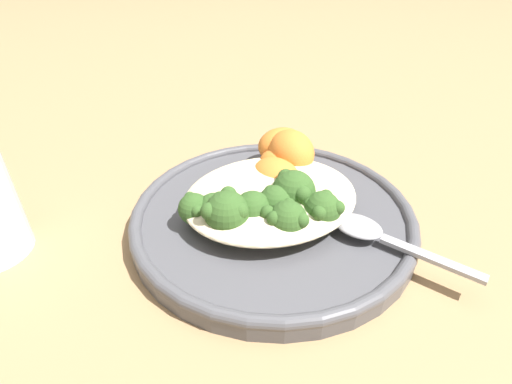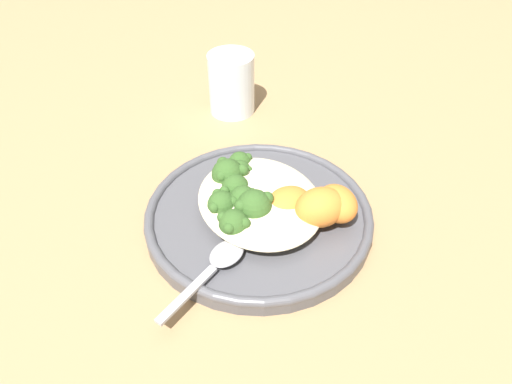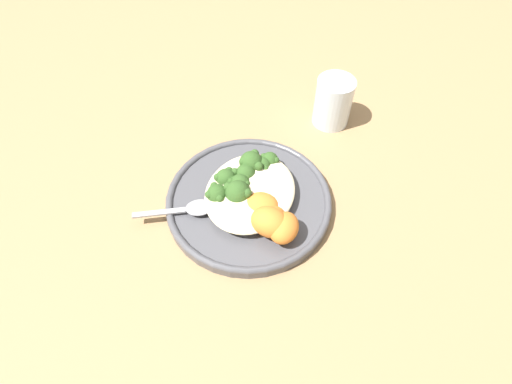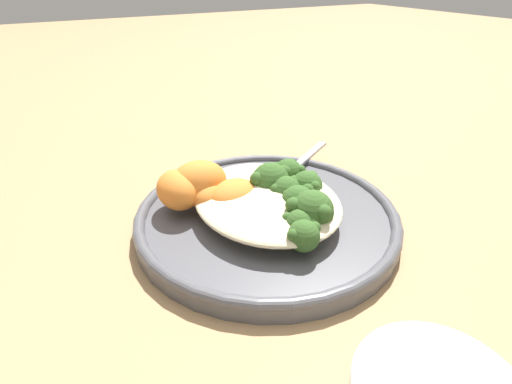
# 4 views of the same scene
# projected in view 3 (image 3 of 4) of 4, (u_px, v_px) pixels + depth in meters

# --- Properties ---
(ground_plane) EXTENTS (4.00, 4.00, 0.00)m
(ground_plane) POSITION_uv_depth(u_px,v_px,m) (243.00, 195.00, 0.68)
(ground_plane) COLOR #9E7A51
(plate) EXTENTS (0.27, 0.27, 0.02)m
(plate) POSITION_uv_depth(u_px,v_px,m) (249.00, 200.00, 0.66)
(plate) COLOR #4C4C51
(plate) RESTS_ON ground_plane
(quinoa_mound) EXTENTS (0.17, 0.14, 0.02)m
(quinoa_mound) POSITION_uv_depth(u_px,v_px,m) (250.00, 191.00, 0.64)
(quinoa_mound) COLOR beige
(quinoa_mound) RESTS_ON plate
(broccoli_stalk_0) EXTENTS (0.11, 0.05, 0.03)m
(broccoli_stalk_0) POSITION_uv_depth(u_px,v_px,m) (269.00, 168.00, 0.67)
(broccoli_stalk_0) COLOR #ADC675
(broccoli_stalk_0) RESTS_ON plate
(broccoli_stalk_1) EXTENTS (0.10, 0.06, 0.03)m
(broccoli_stalk_1) POSITION_uv_depth(u_px,v_px,m) (263.00, 173.00, 0.67)
(broccoli_stalk_1) COLOR #ADC675
(broccoli_stalk_1) RESTS_ON plate
(broccoli_stalk_2) EXTENTS (0.11, 0.09, 0.04)m
(broccoli_stalk_2) POSITION_uv_depth(u_px,v_px,m) (254.00, 168.00, 0.67)
(broccoli_stalk_2) COLOR #ADC675
(broccoli_stalk_2) RESTS_ON plate
(broccoli_stalk_3) EXTENTS (0.07, 0.09, 0.03)m
(broccoli_stalk_3) POSITION_uv_depth(u_px,v_px,m) (246.00, 178.00, 0.66)
(broccoli_stalk_3) COLOR #ADC675
(broccoli_stalk_3) RESTS_ON plate
(broccoli_stalk_4) EXTENTS (0.05, 0.11, 0.03)m
(broccoli_stalk_4) POSITION_uv_depth(u_px,v_px,m) (235.00, 184.00, 0.65)
(broccoli_stalk_4) COLOR #ADC675
(broccoli_stalk_4) RESTS_ON plate
(broccoli_stalk_5) EXTENTS (0.05, 0.10, 0.03)m
(broccoli_stalk_5) POSITION_uv_depth(u_px,v_px,m) (245.00, 189.00, 0.64)
(broccoli_stalk_5) COLOR #ADC675
(broccoli_stalk_5) RESTS_ON plate
(broccoli_stalk_6) EXTENTS (0.04, 0.09, 0.04)m
(broccoli_stalk_6) POSITION_uv_depth(u_px,v_px,m) (241.00, 194.00, 0.63)
(broccoli_stalk_6) COLOR #ADC675
(broccoli_stalk_6) RESTS_ON plate
(broccoli_stalk_7) EXTENTS (0.05, 0.10, 0.03)m
(broccoli_stalk_7) POSITION_uv_depth(u_px,v_px,m) (227.00, 196.00, 0.63)
(broccoli_stalk_7) COLOR #ADC675
(broccoli_stalk_7) RESTS_ON plate
(sweet_potato_chunk_0) EXTENTS (0.06, 0.06, 0.03)m
(sweet_potato_chunk_0) POSITION_uv_depth(u_px,v_px,m) (271.00, 217.00, 0.61)
(sweet_potato_chunk_0) COLOR orange
(sweet_potato_chunk_0) RESTS_ON plate
(sweet_potato_chunk_1) EXTENTS (0.06, 0.04, 0.04)m
(sweet_potato_chunk_1) POSITION_uv_depth(u_px,v_px,m) (284.00, 228.00, 0.59)
(sweet_potato_chunk_1) COLOR orange
(sweet_potato_chunk_1) RESTS_ON plate
(sweet_potato_chunk_2) EXTENTS (0.05, 0.06, 0.03)m
(sweet_potato_chunk_2) POSITION_uv_depth(u_px,v_px,m) (262.00, 204.00, 0.62)
(sweet_potato_chunk_2) COLOR orange
(sweet_potato_chunk_2) RESTS_ON plate
(sweet_potato_chunk_3) EXTENTS (0.05, 0.06, 0.04)m
(sweet_potato_chunk_3) POSITION_uv_depth(u_px,v_px,m) (270.00, 222.00, 0.59)
(sweet_potato_chunk_3) COLOR orange
(sweet_potato_chunk_3) RESTS_ON plate
(spoon) EXTENTS (0.08, 0.12, 0.01)m
(spoon) POSITION_uv_depth(u_px,v_px,m) (192.00, 208.00, 0.63)
(spoon) COLOR #A3A3A8
(spoon) RESTS_ON plate
(water_glass) EXTENTS (0.07, 0.07, 0.09)m
(water_glass) POSITION_uv_depth(u_px,v_px,m) (333.00, 102.00, 0.76)
(water_glass) COLOR silver
(water_glass) RESTS_ON ground_plane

